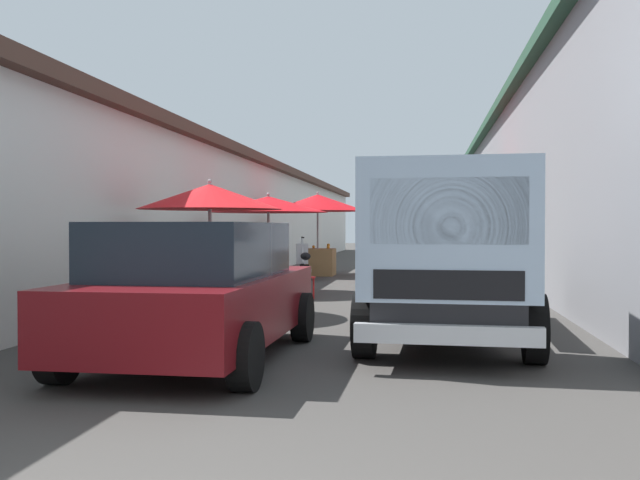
# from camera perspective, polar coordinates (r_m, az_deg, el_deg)

# --- Properties ---
(ground) EXTENTS (90.00, 90.00, 0.00)m
(ground) POSITION_cam_1_polar(r_m,az_deg,el_deg) (16.03, 3.75, -3.96)
(ground) COLOR #3D3A38
(building_left_whitewash) EXTENTS (49.80, 7.50, 3.48)m
(building_left_whitewash) POSITION_cam_1_polar(r_m,az_deg,el_deg) (19.96, -16.05, 2.01)
(building_left_whitewash) COLOR silver
(building_left_whitewash) RESTS_ON ground
(fruit_stall_near_left) EXTENTS (2.82, 2.82, 2.43)m
(fruit_stall_near_left) POSITION_cam_1_polar(r_m,az_deg,el_deg) (20.46, -0.16, 2.41)
(fruit_stall_near_left) COLOR #9E9EA3
(fruit_stall_near_left) RESTS_ON ground
(fruit_stall_far_left) EXTENTS (2.30, 2.30, 2.16)m
(fruit_stall_far_left) POSITION_cam_1_polar(r_m,az_deg,el_deg) (11.27, -8.90, 2.07)
(fruit_stall_far_left) COLOR #9E9EA3
(fruit_stall_far_left) RESTS_ON ground
(fruit_stall_mid_lane) EXTENTS (2.57, 2.57, 2.31)m
(fruit_stall_mid_lane) POSITION_cam_1_polar(r_m,az_deg,el_deg) (18.90, 11.74, 2.37)
(fruit_stall_mid_lane) COLOR #9E9EA3
(fruit_stall_mid_lane) RESTS_ON ground
(fruit_stall_near_right) EXTENTS (2.52, 2.52, 2.13)m
(fruit_stall_near_right) POSITION_cam_1_polar(r_m,az_deg,el_deg) (14.96, -4.35, 1.80)
(fruit_stall_near_right) COLOR #9E9EA3
(fruit_stall_near_right) RESTS_ON ground
(hatchback_car) EXTENTS (3.93, 1.96, 1.45)m
(hatchback_car) POSITION_cam_1_polar(r_m,az_deg,el_deg) (7.54, -9.80, -4.03)
(hatchback_car) COLOR #600F14
(hatchback_car) RESTS_ON ground
(delivery_truck) EXTENTS (4.98, 2.11, 2.08)m
(delivery_truck) POSITION_cam_1_polar(r_m,az_deg,el_deg) (8.17, 10.33, -1.51)
(delivery_truck) COLOR black
(delivery_truck) RESTS_ON ground
(vendor_by_crates) EXTENTS (0.63, 0.29, 1.59)m
(vendor_by_crates) POSITION_cam_1_polar(r_m,az_deg,el_deg) (11.43, 12.27, -1.42)
(vendor_by_crates) COLOR #232328
(vendor_by_crates) RESTS_ON ground
(parked_scooter) EXTENTS (1.66, 0.62, 1.14)m
(parked_scooter) POSITION_cam_1_polar(r_m,az_deg,el_deg) (18.72, -1.29, -1.86)
(parked_scooter) COLOR black
(parked_scooter) RESTS_ON ground
(plastic_stool) EXTENTS (0.30, 0.30, 0.43)m
(plastic_stool) POSITION_cam_1_polar(r_m,az_deg,el_deg) (13.81, -0.99, -3.41)
(plastic_stool) COLOR red
(plastic_stool) RESTS_ON ground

